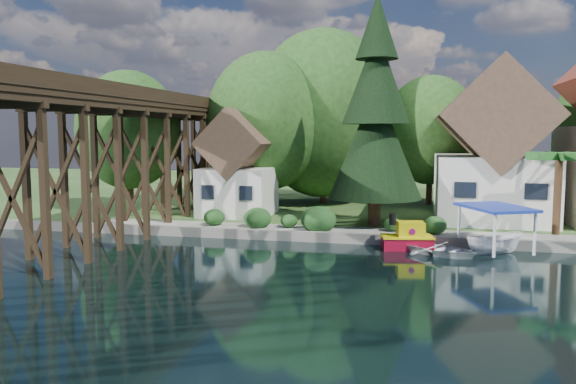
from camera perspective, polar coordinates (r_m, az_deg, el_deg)
name	(u,v)px	position (r m, az deg, el deg)	size (l,w,h in m)	color
ground	(373,279)	(25.89, 8.59, -8.73)	(140.00, 140.00, 0.00)	black
bank	(397,194)	(59.35, 10.98, -0.21)	(140.00, 52.00, 0.50)	#2A471C
seawall	(453,242)	(33.66, 16.43, -4.94)	(60.00, 0.40, 0.62)	slate
promenade	(487,236)	(35.08, 19.58, -4.24)	(50.00, 2.60, 0.06)	gray
trestle_bridge	(109,154)	(35.00, -17.75, 3.74)	(4.12, 44.18, 9.30)	black
house_left	(493,154)	(41.35, 20.08, 3.68)	(7.64, 8.64, 11.02)	silver
shed	(238,170)	(41.58, -5.13, 2.22)	(5.09, 5.40, 7.85)	silver
bg_trees	(406,124)	(46.26, 11.90, 6.78)	(49.90, 13.30, 10.57)	#382314
shrubs	(310,218)	(35.23, 2.24, -2.69)	(15.76, 2.47, 1.70)	#174018
conifer	(376,116)	(36.93, 8.91, 7.65)	(6.04, 6.04, 14.88)	#382314
palm_tree	(559,159)	(36.60, 25.85, 3.06)	(4.61, 4.61, 5.22)	#382314
tugboat	(408,238)	(32.57, 12.07, -4.62)	(3.11, 2.08, 2.08)	#AD0B28
boat_white_a	(443,248)	(31.47, 15.47, -5.51)	(2.70, 3.79, 0.78)	white
boat_canopy	(495,234)	(32.51, 20.26, -3.98)	(4.26, 4.89, 2.63)	white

